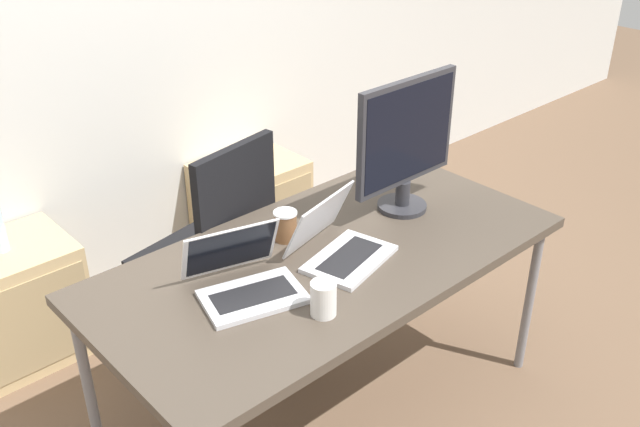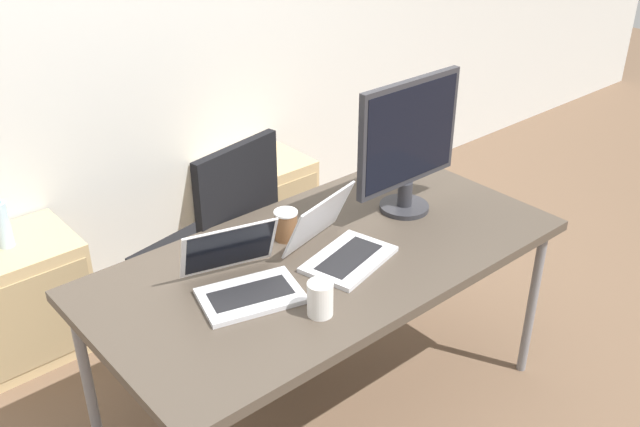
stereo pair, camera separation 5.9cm
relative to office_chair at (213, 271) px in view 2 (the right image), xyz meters
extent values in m
plane|color=brown|center=(0.09, -0.68, -0.39)|extent=(14.00, 14.00, 0.00)
cube|color=silver|center=(0.09, 0.77, 0.91)|extent=(10.00, 0.05, 2.60)
cube|color=#473D33|center=(0.09, -0.68, 0.36)|extent=(1.78, 0.89, 0.04)
cylinder|color=gray|center=(0.92, -1.07, -0.02)|extent=(0.04, 0.04, 0.73)
cylinder|color=gray|center=(-0.74, -0.30, -0.02)|extent=(0.04, 0.04, 0.73)
cylinder|color=gray|center=(0.92, -0.30, -0.02)|extent=(0.04, 0.04, 0.73)
cylinder|color=#232326|center=(-0.01, 0.07, -0.37)|extent=(0.56, 0.56, 0.04)
cylinder|color=gray|center=(-0.01, 0.07, -0.16)|extent=(0.05, 0.05, 0.38)
cube|color=black|center=(-0.01, 0.07, 0.03)|extent=(0.56, 0.56, 0.07)
cube|color=black|center=(0.04, -0.19, 0.36)|extent=(0.44, 0.12, 0.60)
cube|color=tan|center=(-0.70, 0.52, -0.11)|extent=(0.54, 0.44, 0.56)
cube|color=tan|center=(-0.70, 0.30, -0.11)|extent=(0.50, 0.01, 0.45)
cube|color=tan|center=(0.62, 0.52, -0.11)|extent=(0.54, 0.44, 0.56)
cube|color=tan|center=(0.62, 0.30, -0.11)|extent=(0.50, 0.01, 0.45)
cylinder|color=silver|center=(-0.70, 0.52, 0.28)|extent=(0.07, 0.07, 0.21)
cube|color=silver|center=(-0.29, -0.73, 0.39)|extent=(0.38, 0.30, 0.02)
cube|color=black|center=(-0.29, -0.73, 0.40)|extent=(0.30, 0.19, 0.00)
cube|color=silver|center=(-0.27, -0.58, 0.50)|extent=(0.35, 0.18, 0.20)
cube|color=black|center=(-0.27, -0.58, 0.50)|extent=(0.32, 0.17, 0.19)
cube|color=silver|center=(0.11, -0.77, 0.39)|extent=(0.38, 0.30, 0.02)
cube|color=black|center=(0.11, -0.77, 0.40)|extent=(0.30, 0.18, 0.00)
cube|color=silver|center=(0.09, -0.63, 0.50)|extent=(0.35, 0.18, 0.20)
cube|color=black|center=(0.09, -0.63, 0.50)|extent=(0.32, 0.16, 0.19)
cylinder|color=#2D2D33|center=(0.55, -0.63, 0.39)|extent=(0.20, 0.20, 0.02)
cylinder|color=#2D2D33|center=(0.55, -0.63, 0.45)|extent=(0.06, 0.06, 0.10)
cube|color=#2D2D33|center=(0.55, -0.63, 0.72)|extent=(0.52, 0.03, 0.43)
cube|color=black|center=(0.55, -0.64, 0.72)|extent=(0.48, 0.00, 0.39)
cylinder|color=white|center=(-0.17, -0.94, 0.44)|extent=(0.08, 0.08, 0.12)
cylinder|color=brown|center=(0.04, -0.50, 0.44)|extent=(0.09, 0.09, 0.11)
cylinder|color=white|center=(0.04, -0.50, 0.50)|extent=(0.09, 0.09, 0.01)
camera|label=1|loc=(-1.43, -2.32, 1.78)|focal=40.00mm
camera|label=2|loc=(-1.39, -2.36, 1.78)|focal=40.00mm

